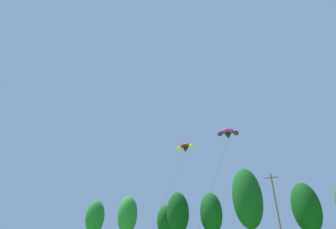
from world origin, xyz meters
TOP-DOWN VIEW (x-y plane):
  - treeline_tree_a at (-35.28, 52.17)m, footprint 4.57×4.57m
  - treeline_tree_b at (-27.11, 54.37)m, footprint 4.76×4.76m
  - treeline_tree_c at (-17.79, 56.67)m, footprint 4.16×4.16m
  - treeline_tree_d at (-12.45, 51.60)m, footprint 4.66×4.66m
  - treeline_tree_e at (-6.23, 54.89)m, footprint 4.66×4.66m
  - treeline_tree_f at (1.81, 53.32)m, footprint 5.74×5.74m
  - treeline_tree_g at (11.65, 52.86)m, footprint 4.73×4.73m
  - utility_pole at (7.19, 47.24)m, footprint 2.20×0.26m
  - parafoil_kite_high_red_yellow at (-4.40, 36.86)m, footprint 3.30×11.08m
  - parafoil_kite_mid_magenta at (4.94, 25.89)m, footprint 2.36×11.03m

SIDE VIEW (x-z plane):
  - treeline_tree_c at x=-17.79m, z-range 0.92..9.66m
  - utility_pole at x=7.19m, z-range 0.27..12.02m
  - treeline_tree_a at x=-35.28m, z-range 1.08..11.33m
  - treeline_tree_e at x=-6.23m, z-range 1.11..11.69m
  - treeline_tree_d at x=-12.45m, z-range 1.12..11.72m
  - treeline_tree_g at x=11.65m, z-range 1.14..11.99m
  - treeline_tree_b at x=-27.11m, z-range 1.16..12.14m
  - treeline_tree_f at x=1.81m, z-range 1.54..16.14m
  - parafoil_kite_mid_magenta at x=4.94m, z-range 6.51..17.52m
  - parafoil_kite_high_red_yellow at x=-4.40m, z-range 7.99..22.31m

